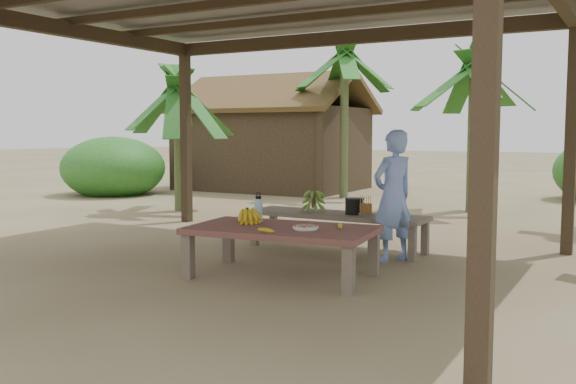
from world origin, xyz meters
The scene contains 17 objects.
ground centered at (0.00, 0.00, 0.00)m, with size 80.00×80.00×0.00m, color brown.
pavilion centered at (-0.01, -0.01, 2.78)m, with size 6.60×5.60×2.95m.
work_table centered at (0.46, -0.36, 0.43)m, with size 1.90×1.19×0.50m.
bench centered at (0.32, 1.22, 0.39)m, with size 2.20×0.61×0.45m.
ripe_banana_bunch centered at (0.02, -0.31, 0.59)m, with size 0.29×0.25×0.18m, color gold, non-canonical shape.
plate centered at (0.74, -0.39, 0.52)m, with size 0.25×0.25×0.04m.
loose_banana_front centered at (0.50, -0.74, 0.52)m, with size 0.04×0.16×0.04m, color gold.
loose_banana_side centered at (0.99, -0.16, 0.52)m, with size 0.04×0.15×0.04m, color gold.
water_flask centered at (0.05, -0.14, 0.63)m, with size 0.08×0.08×0.31m.
green_banana_stalk centered at (0.01, 1.23, 0.60)m, with size 0.26×0.26×0.29m, color #598C2D, non-canonical shape.
cooking_pot centered at (0.55, 1.24, 0.54)m, with size 0.22×0.22×0.19m, color black.
skewer_rack centered at (0.72, 1.17, 0.57)m, with size 0.18×0.08×0.24m, color #A57F47, non-canonical shape.
woman centered at (1.15, 0.91, 0.73)m, with size 0.53×0.35×1.46m, color #6982C8.
hut centered at (-4.50, 8.00, 1.10)m, with size 4.40×3.43×2.85m.
banana_plant_n centered at (0.88, 5.72, 2.34)m, with size 1.80×1.80×2.82m.
banana_plant_nw centered at (-2.13, 6.93, 2.85)m, with size 1.80×1.80×3.34m.
banana_plant_w centered at (-3.80, 3.37, 1.96)m, with size 1.80×1.80×2.43m.
Camera 1 is at (3.54, -5.80, 1.44)m, focal length 40.00 mm.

